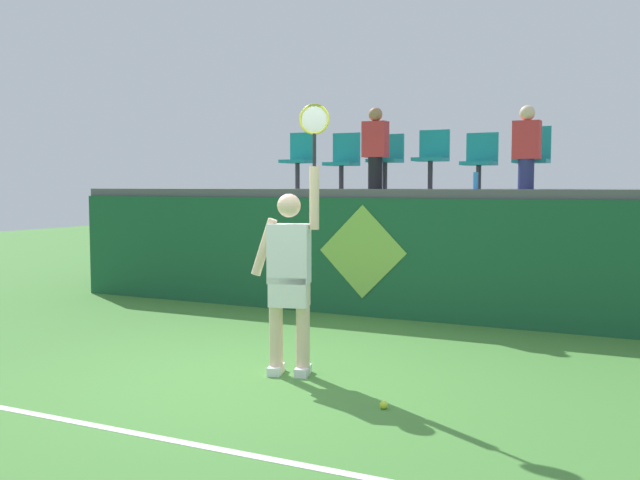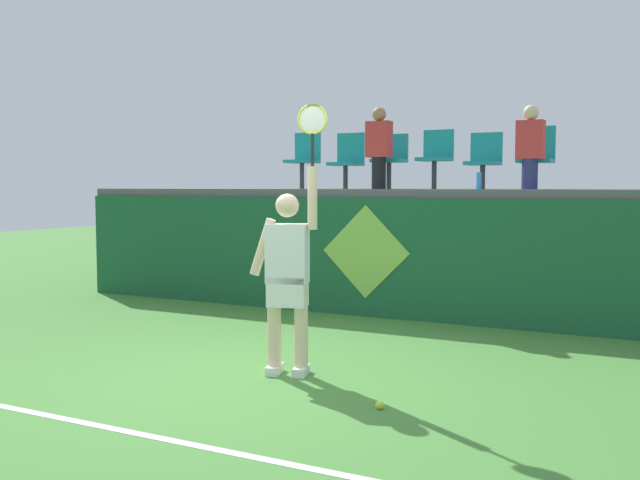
# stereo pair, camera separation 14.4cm
# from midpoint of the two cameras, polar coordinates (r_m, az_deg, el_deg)

# --- Properties ---
(ground_plane) EXTENTS (40.00, 40.00, 0.00)m
(ground_plane) POSITION_cam_midpoint_polar(r_m,az_deg,el_deg) (6.70, -6.22, -11.07)
(ground_plane) COLOR #478438
(court_back_wall) EXTENTS (10.38, 0.20, 1.61)m
(court_back_wall) POSITION_cam_midpoint_polar(r_m,az_deg,el_deg) (9.69, 4.94, -1.43)
(court_back_wall) COLOR #195633
(court_back_wall) RESTS_ON ground_plane
(spectator_platform) EXTENTS (10.38, 3.11, 0.12)m
(spectator_platform) POSITION_cam_midpoint_polar(r_m,az_deg,el_deg) (11.06, 7.77, 3.75)
(spectator_platform) COLOR #56565B
(spectator_platform) RESTS_ON court_back_wall
(court_baseline_stripe) EXTENTS (9.34, 0.08, 0.01)m
(court_baseline_stripe) POSITION_cam_midpoint_polar(r_m,az_deg,el_deg) (5.50, -15.20, -14.63)
(court_baseline_stripe) COLOR white
(court_baseline_stripe) RESTS_ON ground_plane
(tennis_player) EXTENTS (0.74, 0.35, 2.52)m
(tennis_player) POSITION_cam_midpoint_polar(r_m,az_deg,el_deg) (6.70, -3.03, -2.66)
(tennis_player) COLOR white
(tennis_player) RESTS_ON ground_plane
(tennis_ball) EXTENTS (0.07, 0.07, 0.07)m
(tennis_ball) POSITION_cam_midpoint_polar(r_m,az_deg,el_deg) (5.87, 4.38, -12.96)
(tennis_ball) COLOR #D1E533
(tennis_ball) RESTS_ON ground_plane
(water_bottle) EXTENTS (0.07, 0.07, 0.22)m
(water_bottle) POSITION_cam_midpoint_polar(r_m,az_deg,el_deg) (9.43, 11.86, 4.64)
(water_bottle) COLOR #338CE5
(water_bottle) RESTS_ON spectator_platform
(stadium_chair_0) EXTENTS (0.44, 0.42, 0.87)m
(stadium_chair_0) POSITION_cam_midpoint_polar(r_m,az_deg,el_deg) (11.14, -2.00, 6.63)
(stadium_chair_0) COLOR #38383D
(stadium_chair_0) RESTS_ON spectator_platform
(stadium_chair_1) EXTENTS (0.44, 0.42, 0.84)m
(stadium_chair_1) POSITION_cam_midpoint_polar(r_m,az_deg,el_deg) (10.82, 1.50, 6.51)
(stadium_chair_1) COLOR #38383D
(stadium_chair_1) RESTS_ON spectator_platform
(stadium_chair_2) EXTENTS (0.44, 0.42, 0.80)m
(stadium_chair_2) POSITION_cam_midpoint_polar(r_m,az_deg,el_deg) (10.54, 4.94, 6.59)
(stadium_chair_2) COLOR #38383D
(stadium_chair_2) RESTS_ON spectator_platform
(stadium_chair_3) EXTENTS (0.44, 0.42, 0.84)m
(stadium_chair_3) POSITION_cam_midpoint_polar(r_m,az_deg,el_deg) (10.32, 8.51, 6.71)
(stadium_chair_3) COLOR #38383D
(stadium_chair_3) RESTS_ON spectator_platform
(stadium_chair_4) EXTENTS (0.44, 0.42, 0.78)m
(stadium_chair_4) POSITION_cam_midpoint_polar(r_m,az_deg,el_deg) (10.14, 12.24, 6.38)
(stadium_chair_4) COLOR #38383D
(stadium_chair_4) RESTS_ON spectator_platform
(stadium_chair_5) EXTENTS (0.44, 0.42, 0.84)m
(stadium_chair_5) POSITION_cam_midpoint_polar(r_m,az_deg,el_deg) (10.00, 16.16, 6.53)
(stadium_chair_5) COLOR #38383D
(stadium_chair_5) RESTS_ON spectator_platform
(spectator_0) EXTENTS (0.34, 0.20, 1.07)m
(spectator_0) POSITION_cam_midpoint_polar(r_m,az_deg,el_deg) (9.56, 15.71, 7.23)
(spectator_0) COLOR navy
(spectator_0) RESTS_ON spectator_platform
(spectator_1) EXTENTS (0.34, 0.20, 1.14)m
(spectator_1) POSITION_cam_midpoint_polar(r_m,az_deg,el_deg) (10.12, 4.02, 7.44)
(spectator_1) COLOR black
(spectator_1) RESTS_ON spectator_platform
(wall_signage_mount) EXTENTS (1.27, 0.01, 1.52)m
(wall_signage_mount) POSITION_cam_midpoint_polar(r_m,az_deg,el_deg) (9.82, 2.95, -6.08)
(wall_signage_mount) COLOR #195633
(wall_signage_mount) RESTS_ON ground_plane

